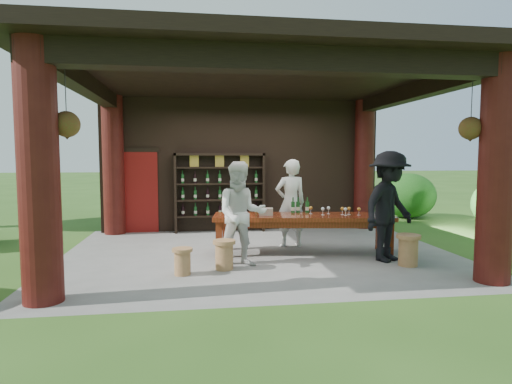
{
  "coord_description": "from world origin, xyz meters",
  "views": [
    {
      "loc": [
        -1.2,
        -8.08,
        1.86
      ],
      "look_at": [
        0.0,
        0.4,
        1.15
      ],
      "focal_mm": 30.0,
      "sensor_mm": 36.0,
      "label": 1
    }
  ],
  "objects": [
    {
      "name": "ground",
      "position": [
        0.0,
        0.0,
        0.0
      ],
      "size": [
        90.0,
        90.0,
        0.0
      ],
      "primitive_type": "plane",
      "color": "#2D5119",
      "rests_on": "ground"
    },
    {
      "name": "pavilion",
      "position": [
        -0.01,
        0.43,
        2.13
      ],
      "size": [
        7.5,
        6.0,
        3.6
      ],
      "color": "slate",
      "rests_on": "ground"
    },
    {
      "name": "wine_shelf",
      "position": [
        -0.61,
        2.45,
        0.98
      ],
      "size": [
        2.21,
        0.34,
        1.95
      ],
      "color": "black",
      "rests_on": "ground"
    },
    {
      "name": "tasting_table",
      "position": [
        0.82,
        -0.18,
        0.63
      ],
      "size": [
        3.48,
        1.33,
        0.75
      ],
      "rotation": [
        0.0,
        0.0,
        -0.14
      ],
      "color": "#57210C",
      "rests_on": "ground"
    },
    {
      "name": "stool_near_left",
      "position": [
        -0.75,
        -1.14,
        0.26
      ],
      "size": [
        0.37,
        0.37,
        0.49
      ],
      "rotation": [
        0.0,
        0.0,
        -0.35
      ],
      "color": "olive",
      "rests_on": "ground"
    },
    {
      "name": "stool_near_right",
      "position": [
        2.38,
        -1.33,
        0.28
      ],
      "size": [
        0.41,
        0.41,
        0.54
      ],
      "rotation": [
        0.0,
        0.0,
        0.35
      ],
      "color": "olive",
      "rests_on": "ground"
    },
    {
      "name": "stool_far_left",
      "position": [
        -1.42,
        -1.37,
        0.23
      ],
      "size": [
        0.32,
        0.32,
        0.43
      ],
      "rotation": [
        0.0,
        0.0,
        0.06
      ],
      "color": "olive",
      "rests_on": "ground"
    },
    {
      "name": "host",
      "position": [
        0.74,
        0.54,
        0.9
      ],
      "size": [
        0.71,
        0.52,
        1.81
      ],
      "primitive_type": "imported",
      "rotation": [
        0.0,
        0.0,
        3.28
      ],
      "color": "silver",
      "rests_on": "ground"
    },
    {
      "name": "guest_woman",
      "position": [
        -0.45,
        -0.96,
        0.89
      ],
      "size": [
        0.87,
        0.68,
        1.78
      ],
      "primitive_type": "imported",
      "rotation": [
        0.0,
        0.0,
        0.01
      ],
      "color": "silver",
      "rests_on": "ground"
    },
    {
      "name": "guest_man",
      "position": [
        2.19,
        -0.97,
        0.98
      ],
      "size": [
        1.46,
        1.29,
        1.96
      ],
      "primitive_type": "imported",
      "rotation": [
        0.0,
        0.0,
        0.56
      ],
      "color": "black",
      "rests_on": "ground"
    },
    {
      "name": "table_bottles",
      "position": [
        0.83,
        0.14,
        0.9
      ],
      "size": [
        0.37,
        0.1,
        0.31
      ],
      "color": "#194C1E",
      "rests_on": "tasting_table"
    },
    {
      "name": "table_glasses",
      "position": [
        1.47,
        -0.24,
        0.82
      ],
      "size": [
        0.92,
        0.39,
        0.15
      ],
      "color": "silver",
      "rests_on": "tasting_table"
    },
    {
      "name": "napkin_basket",
      "position": [
        0.11,
        -0.17,
        0.82
      ],
      "size": [
        0.28,
        0.21,
        0.14
      ],
      "primitive_type": "cube",
      "rotation": [
        0.0,
        0.0,
        -0.14
      ],
      "color": "#BF6672",
      "rests_on": "tasting_table"
    },
    {
      "name": "shrubs",
      "position": [
        2.63,
        0.96,
        0.57
      ],
      "size": [
        15.11,
        8.06,
        1.36
      ],
      "color": "#194C14",
      "rests_on": "ground"
    },
    {
      "name": "trees",
      "position": [
        3.95,
        1.05,
        3.37
      ],
      "size": [
        20.66,
        10.15,
        4.8
      ],
      "color": "#3F2819",
      "rests_on": "ground"
    }
  ]
}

